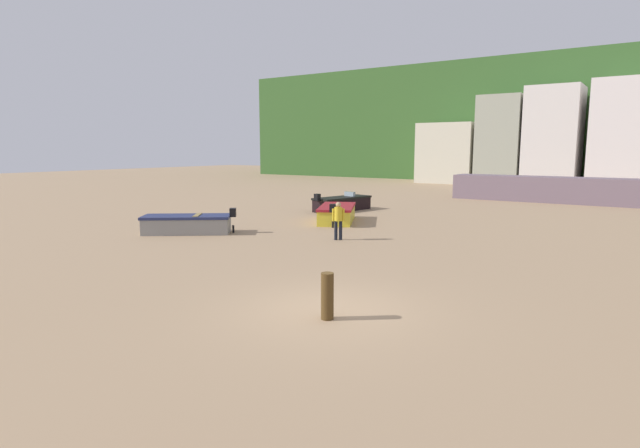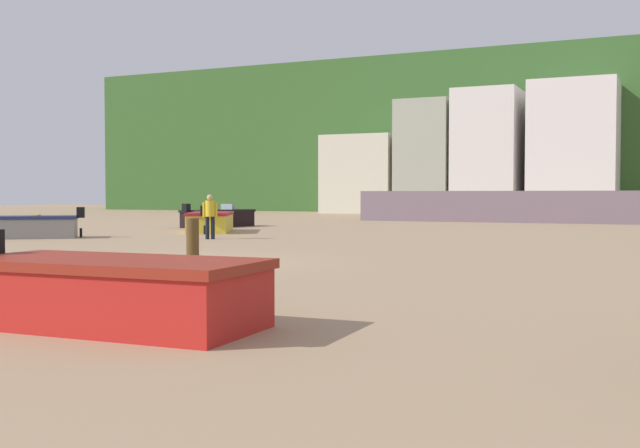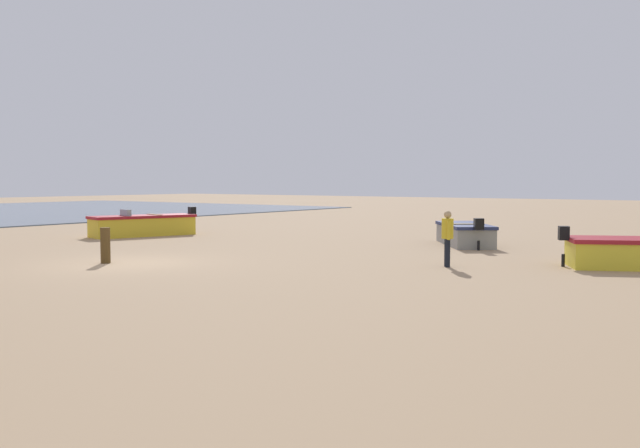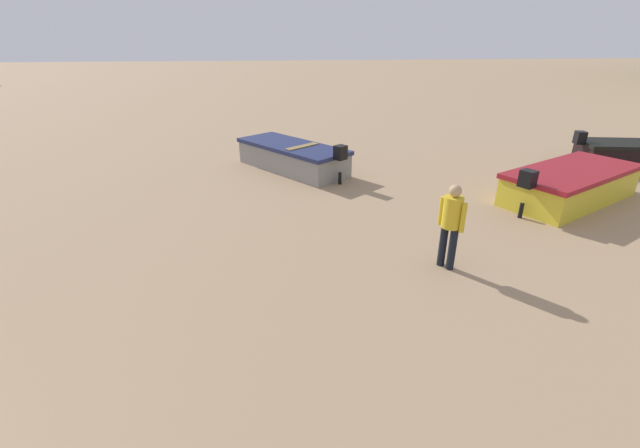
{
  "view_description": "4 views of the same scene",
  "coord_description": "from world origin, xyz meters",
  "views": [
    {
      "loc": [
        6.43,
        -9.92,
        3.84
      ],
      "look_at": [
        -5.88,
        8.35,
        0.57
      ],
      "focal_mm": 28.49,
      "sensor_mm": 36.0,
      "label": 1
    },
    {
      "loc": [
        10.35,
        -15.4,
        1.62
      ],
      "look_at": [
        0.81,
        5.46,
        0.74
      ],
      "focal_mm": 43.0,
      "sensor_mm": 36.0,
      "label": 2
    },
    {
      "loc": [
        13.58,
        16.8,
        2.49
      ],
      "look_at": [
        -4.9,
        3.57,
        1.07
      ],
      "focal_mm": 39.18,
      "sensor_mm": 36.0,
      "label": 3
    },
    {
      "loc": [
        1.65,
        4.94,
        3.95
      ],
      "look_at": [
        -6.09,
        5.94,
        0.44
      ],
      "focal_mm": 23.38,
      "sensor_mm": 36.0,
      "label": 4
    }
  ],
  "objects": [
    {
      "name": "headland_hill",
      "position": [
        0.0,
        66.0,
        7.09
      ],
      "size": [
        90.0,
        32.0,
        14.17
      ],
      "primitive_type": "cube",
      "color": "#345B27",
      "rests_on": "ground"
    },
    {
      "name": "boat_grey_1",
      "position": [
        -11.46,
        5.75,
        0.42
      ],
      "size": [
        4.06,
        3.59,
        1.15
      ],
      "rotation": [
        0.0,
        0.0,
        2.22
      ],
      "color": "gray",
      "rests_on": "ground"
    },
    {
      "name": "townhouse_centre",
      "position": [
        -3.1,
        46.65,
        5.01
      ],
      "size": [
        5.05,
        5.31,
        10.02
      ],
      "primitive_type": "cube",
      "color": "silver",
      "rests_on": "ground"
    },
    {
      "name": "mooring_post_near_water",
      "position": [
        0.35,
        -0.61,
        0.54
      ],
      "size": [
        0.29,
        0.29,
        1.08
      ],
      "primitive_type": "cylinder",
      "color": "#4F381B",
      "rests_on": "ground"
    },
    {
      "name": "townhouse_centre_left",
      "position": [
        -8.12,
        47.43,
        4.69
      ],
      "size": [
        4.48,
        6.85,
        9.38
      ],
      "primitive_type": "cube",
      "color": "#9A9C88",
      "rests_on": "ground"
    },
    {
      "name": "boat_yellow_4",
      "position": [
        -7.75,
        12.74,
        0.43
      ],
      "size": [
        3.34,
        4.34,
        1.17
      ],
      "rotation": [
        0.0,
        0.0,
        0.46
      ],
      "color": "gold",
      "rests_on": "ground"
    },
    {
      "name": "beach_walker_foreground",
      "position": [
        -4.81,
        8.15,
        0.95
      ],
      "size": [
        0.49,
        0.47,
        1.62
      ],
      "rotation": [
        0.0,
        0.0,
        0.59
      ],
      "color": "black",
      "rests_on": "ground"
    },
    {
      "name": "harbor_pier",
      "position": [
        1.59,
        30.0,
        0.91
      ],
      "size": [
        17.4,
        2.4,
        1.83
      ],
      "primitive_type": "cube",
      "color": "slate",
      "rests_on": "ground"
    },
    {
      "name": "ground_plane",
      "position": [
        0.0,
        0.0,
        0.0
      ],
      "size": [
        160.0,
        160.0,
        0.0
      ],
      "primitive_type": "plane",
      "color": "tan"
    },
    {
      "name": "boat_black_0",
      "position": [
        -10.08,
        17.06,
        0.45
      ],
      "size": [
        2.21,
        4.39,
        1.18
      ],
      "rotation": [
        0.0,
        0.0,
        6.07
      ],
      "color": "black",
      "rests_on": "ground"
    },
    {
      "name": "townhouse_far_left",
      "position": [
        -13.85,
        46.76,
        3.34
      ],
      "size": [
        6.29,
        5.53,
        6.68
      ],
      "primitive_type": "cube",
      "color": "beige",
      "rests_on": "ground"
    },
    {
      "name": "townhouse_right",
      "position": [
        3.5,
        47.33,
        5.16
      ],
      "size": [
        6.44,
        6.66,
        10.32
      ],
      "primitive_type": "cube",
      "color": "silver",
      "rests_on": "ground"
    }
  ]
}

